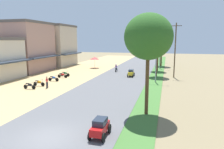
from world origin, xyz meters
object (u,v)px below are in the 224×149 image
object	(u,v)px
streetlamp_near	(156,55)
pedestrian_on_shoulder	(47,82)
parked_motorbike_fourth	(63,75)
motorbike_ahead_second	(116,68)
parked_motorbike_nearest	(30,85)
streetlamp_mid	(160,48)
vendor_umbrella	(95,58)
median_tree_third	(158,47)
streetlamp_far	(162,48)
median_tree_nearest	(148,37)
car_hatchback_red	(100,127)
parked_motorbike_fifth	(65,74)
car_hatchback_yellow	(131,73)
utility_pole_near	(175,50)
parked_motorbike_third	(54,78)
median_tree_fourth	(162,37)
parked_motorbike_second	(39,83)
median_tree_second	(158,36)

from	to	relation	value
streetlamp_near	pedestrian_on_shoulder	bearing A→B (deg)	-149.53
parked_motorbike_fourth	streetlamp_near	world-z (taller)	streetlamp_near
parked_motorbike_fourth	motorbike_ahead_second	xyz separation A→B (m)	(7.26, 8.83, 0.30)
parked_motorbike_nearest	streetlamp_mid	bearing A→B (deg)	57.97
vendor_umbrella	motorbike_ahead_second	xyz separation A→B (m)	(6.14, -4.27, -1.45)
median_tree_third	streetlamp_near	distance (m)	11.27
streetlamp_far	parked_motorbike_fourth	bearing A→B (deg)	-117.20
pedestrian_on_shoulder	median_tree_nearest	xyz separation A→B (m)	(13.86, -6.31, 5.75)
car_hatchback_red	parked_motorbike_fourth	bearing A→B (deg)	124.55
parked_motorbike_fourth	median_tree_nearest	distance (m)	21.62
streetlamp_mid	car_hatchback_red	distance (m)	35.91
parked_motorbike_fifth	median_tree_third	world-z (taller)	median_tree_third
streetlamp_mid	motorbike_ahead_second	distance (m)	12.07
parked_motorbike_fifth	pedestrian_on_shoulder	size ratio (longest dim) A/B	1.11
pedestrian_on_shoulder	car_hatchback_yellow	world-z (taller)	pedestrian_on_shoulder
pedestrian_on_shoulder	utility_pole_near	bearing A→B (deg)	37.95
parked_motorbike_third	parked_motorbike_fourth	size ratio (longest dim) A/B	1.00
parked_motorbike_fifth	median_tree_fourth	bearing A→B (deg)	50.89
parked_motorbike_second	streetlamp_mid	xyz separation A→B (m)	(15.61, 23.31, 4.18)
median_tree_fourth	vendor_umbrella	bearing A→B (deg)	-151.30
parked_motorbike_nearest	streetlamp_near	xyz separation A→B (m)	(15.75, 9.18, 3.68)
streetlamp_mid	parked_motorbike_nearest	bearing A→B (deg)	-122.03
parked_motorbike_nearest	median_tree_third	size ratio (longest dim) A/B	0.28
streetlamp_mid	median_tree_third	bearing A→B (deg)	-93.65
parked_motorbike_fourth	car_hatchback_red	distance (m)	22.90
parked_motorbike_fourth	parked_motorbike_nearest	bearing A→B (deg)	-91.60
utility_pole_near	parked_motorbike_third	bearing A→B (deg)	-154.83
streetlamp_far	car_hatchback_red	xyz separation A→B (m)	(-2.53, -49.05, -3.42)
utility_pole_near	median_tree_fourth	bearing A→B (deg)	99.83
median_tree_fourth	parked_motorbike_fifth	bearing A→B (deg)	-129.11
median_tree_fourth	motorbike_ahead_second	world-z (taller)	median_tree_fourth
parked_motorbike_fifth	car_hatchback_yellow	xyz separation A→B (m)	(11.38, 2.69, 0.19)
pedestrian_on_shoulder	streetlamp_near	xyz separation A→B (m)	(13.82, 8.13, 3.27)
parked_motorbike_fourth	streetlamp_mid	size ratio (longest dim) A/B	0.22
median_tree_second	car_hatchback_red	distance (m)	25.91
median_tree_third	pedestrian_on_shoulder	bearing A→B (deg)	-124.91
parked_motorbike_second	streetlamp_near	xyz separation A→B (m)	(15.61, 7.32, 3.68)
parked_motorbike_nearest	pedestrian_on_shoulder	distance (m)	2.24
parked_motorbike_fifth	motorbike_ahead_second	size ratio (longest dim) A/B	1.00
parked_motorbike_nearest	vendor_umbrella	xyz separation A→B (m)	(1.36, 21.54, 1.75)
streetlamp_near	motorbike_ahead_second	world-z (taller)	streetlamp_near
median_tree_nearest	median_tree_third	size ratio (longest dim) A/B	1.33
parked_motorbike_second	streetlamp_mid	size ratio (longest dim) A/B	0.22
parked_motorbike_third	median_tree_fourth	bearing A→B (deg)	56.96
parked_motorbike_fifth	median_tree_second	bearing A→B (deg)	16.74
median_tree_second	parked_motorbike_second	bearing A→B (deg)	-140.60
parked_motorbike_fifth	vendor_umbrella	size ratio (longest dim) A/B	0.71
median_tree_nearest	streetlamp_far	bearing A→B (deg)	90.05
parked_motorbike_third	vendor_umbrella	distance (m)	16.21
streetlamp_mid	median_tree_fourth	bearing A→B (deg)	87.40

